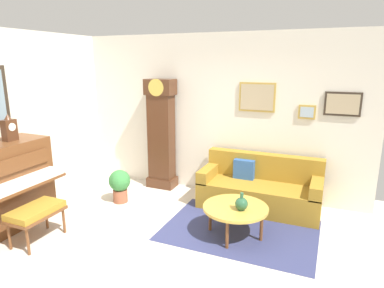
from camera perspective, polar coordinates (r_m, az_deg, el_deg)
ground_plane at (r=4.41m, az=-7.34°, el=-18.77°), size 6.40×6.00×0.10m
wall_back at (r=5.97m, az=4.09°, el=5.00°), size 5.30×0.13×2.80m
area_rug at (r=4.94m, az=8.16°, el=-14.27°), size 2.10×1.50×0.01m
piano_bench at (r=4.90m, az=-25.07°, el=-10.52°), size 0.42×0.70×0.48m
grandfather_clock at (r=6.21m, az=-5.25°, el=1.21°), size 0.52×0.34×2.03m
couch at (r=5.59m, az=11.49°, el=-7.46°), size 1.90×0.80×0.84m
coffee_table at (r=4.62m, az=7.42°, el=-10.84°), size 0.88×0.88×0.43m
mantel_clock at (r=5.34m, az=-28.71°, el=2.30°), size 0.13×0.18×0.38m
green_jug at (r=4.49m, az=8.43°, el=-10.03°), size 0.17×0.17×0.24m
potted_plant at (r=5.79m, az=-12.22°, el=-6.65°), size 0.36×0.36×0.56m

